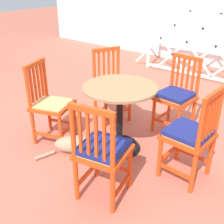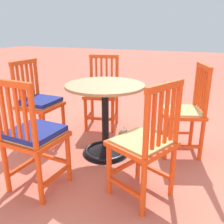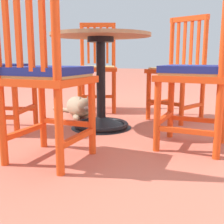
{
  "view_description": "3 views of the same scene",
  "coord_description": "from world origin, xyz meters",
  "px_view_note": "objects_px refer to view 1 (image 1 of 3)",
  "views": [
    {
      "loc": [
        1.73,
        -1.9,
        1.75
      ],
      "look_at": [
        0.12,
        0.06,
        0.49
      ],
      "focal_mm": 44.71,
      "sensor_mm": 36.0,
      "label": 1
    },
    {
      "loc": [
        -0.81,
        2.27,
        1.24
      ],
      "look_at": [
        0.09,
        0.09,
        0.43
      ],
      "focal_mm": 39.56,
      "sensor_mm": 36.0,
      "label": 2
    },
    {
      "loc": [
        2.2,
        1.04,
        0.55
      ],
      "look_at": [
        0.11,
        0.26,
        0.13
      ],
      "focal_mm": 46.32,
      "sensor_mm": 36.0,
      "label": 3
    }
  ],
  "objects_px": {
    "tabby_cat": "(78,144)",
    "orange_chair_tucked_in": "(50,105)",
    "orange_chair_facing_out": "(102,152)",
    "orange_chair_at_corner": "(190,136)",
    "orange_chair_by_planter": "(176,97)",
    "orange_chair_near_fence": "(111,87)",
    "cafe_table": "(119,125)"
  },
  "relations": [
    {
      "from": "cafe_table",
      "to": "orange_chair_tucked_in",
      "type": "relative_size",
      "value": 0.83
    },
    {
      "from": "orange_chair_facing_out",
      "to": "orange_chair_tucked_in",
      "type": "bearing_deg",
      "value": 162.52
    },
    {
      "from": "orange_chair_near_fence",
      "to": "orange_chair_tucked_in",
      "type": "relative_size",
      "value": 1.0
    },
    {
      "from": "cafe_table",
      "to": "orange_chair_facing_out",
      "type": "bearing_deg",
      "value": -62.96
    },
    {
      "from": "orange_chair_near_fence",
      "to": "orange_chair_facing_out",
      "type": "distance_m",
      "value": 1.48
    },
    {
      "from": "tabby_cat",
      "to": "orange_chair_near_fence",
      "type": "bearing_deg",
      "value": 106.18
    },
    {
      "from": "orange_chair_near_fence",
      "to": "orange_chair_by_planter",
      "type": "xyz_separation_m",
      "value": [
        0.81,
        0.22,
        0.01
      ]
    },
    {
      "from": "orange_chair_at_corner",
      "to": "orange_chair_by_planter",
      "type": "height_order",
      "value": "same"
    },
    {
      "from": "orange_chair_facing_out",
      "to": "orange_chair_at_corner",
      "type": "xyz_separation_m",
      "value": [
        0.45,
        0.69,
        0.0
      ]
    },
    {
      "from": "cafe_table",
      "to": "orange_chair_tucked_in",
      "type": "bearing_deg",
      "value": -154.93
    },
    {
      "from": "orange_chair_tucked_in",
      "to": "orange_chair_facing_out",
      "type": "xyz_separation_m",
      "value": [
        1.06,
        -0.33,
        0.01
      ]
    },
    {
      "from": "orange_chair_near_fence",
      "to": "tabby_cat",
      "type": "xyz_separation_m",
      "value": [
        0.25,
        -0.86,
        -0.34
      ]
    },
    {
      "from": "orange_chair_facing_out",
      "to": "cafe_table",
      "type": "bearing_deg",
      "value": 117.04
    },
    {
      "from": "cafe_table",
      "to": "tabby_cat",
      "type": "height_order",
      "value": "cafe_table"
    },
    {
      "from": "orange_chair_at_corner",
      "to": "tabby_cat",
      "type": "xyz_separation_m",
      "value": [
        -1.08,
        -0.36,
        -0.35
      ]
    },
    {
      "from": "orange_chair_near_fence",
      "to": "tabby_cat",
      "type": "bearing_deg",
      "value": -73.82
    },
    {
      "from": "orange_chair_near_fence",
      "to": "tabby_cat",
      "type": "height_order",
      "value": "orange_chair_near_fence"
    },
    {
      "from": "orange_chair_by_planter",
      "to": "tabby_cat",
      "type": "relative_size",
      "value": 1.5
    },
    {
      "from": "orange_chair_facing_out",
      "to": "orange_chair_by_planter",
      "type": "bearing_deg",
      "value": 92.83
    },
    {
      "from": "cafe_table",
      "to": "orange_chair_tucked_in",
      "type": "xyz_separation_m",
      "value": [
        -0.72,
        -0.34,
        0.15
      ]
    },
    {
      "from": "tabby_cat",
      "to": "orange_chair_facing_out",
      "type": "bearing_deg",
      "value": -27.09
    },
    {
      "from": "orange_chair_near_fence",
      "to": "orange_chair_at_corner",
      "type": "xyz_separation_m",
      "value": [
        1.33,
        -0.5,
        0.01
      ]
    },
    {
      "from": "orange_chair_at_corner",
      "to": "tabby_cat",
      "type": "height_order",
      "value": "orange_chair_at_corner"
    },
    {
      "from": "orange_chair_by_planter",
      "to": "orange_chair_near_fence",
      "type": "bearing_deg",
      "value": -164.84
    },
    {
      "from": "orange_chair_by_planter",
      "to": "orange_chair_at_corner",
      "type": "bearing_deg",
      "value": -54.35
    },
    {
      "from": "cafe_table",
      "to": "orange_chair_near_fence",
      "type": "distance_m",
      "value": 0.76
    },
    {
      "from": "orange_chair_facing_out",
      "to": "orange_chair_at_corner",
      "type": "bearing_deg",
      "value": 56.96
    },
    {
      "from": "orange_chair_at_corner",
      "to": "orange_chair_by_planter",
      "type": "relative_size",
      "value": 1.0
    },
    {
      "from": "orange_chair_at_corner",
      "to": "tabby_cat",
      "type": "distance_m",
      "value": 1.19
    },
    {
      "from": "cafe_table",
      "to": "orange_chair_by_planter",
      "type": "bearing_deg",
      "value": 69.7
    },
    {
      "from": "tabby_cat",
      "to": "orange_chair_tucked_in",
      "type": "bearing_deg",
      "value": 178.65
    },
    {
      "from": "orange_chair_tucked_in",
      "to": "orange_chair_at_corner",
      "type": "distance_m",
      "value": 1.55
    }
  ]
}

